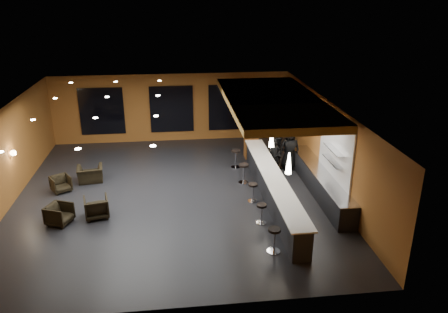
{
  "coord_description": "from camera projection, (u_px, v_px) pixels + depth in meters",
  "views": [
    {
      "loc": [
        0.12,
        -15.42,
        7.54
      ],
      "look_at": [
        2.0,
        0.5,
        1.3
      ],
      "focal_mm": 35.0,
      "sensor_mm": 36.0,
      "label": 1
    }
  ],
  "objects": [
    {
      "name": "pendant_0",
      "position": [
        289.0,
        163.0,
        13.77
      ],
      "size": [
        0.2,
        0.2,
        0.7
      ],
      "primitive_type": "cone",
      "color": "white",
      "rests_on": "wood_soffit"
    },
    {
      "name": "window_center",
      "position": [
        172.0,
        109.0,
        22.34
      ],
      "size": [
        2.2,
        0.06,
        2.4
      ],
      "primitive_type": "cube",
      "color": "black",
      "rests_on": "wall_back"
    },
    {
      "name": "armchair_d",
      "position": [
        90.0,
        174.0,
        18.01
      ],
      "size": [
        1.13,
        1.03,
        0.66
      ],
      "primitive_type": "imported",
      "rotation": [
        0.0,
        0.0,
        3.29
      ],
      "color": "black",
      "rests_on": "floor"
    },
    {
      "name": "bar_stool_1",
      "position": [
        261.0,
        211.0,
        14.76
      ],
      "size": [
        0.36,
        0.36,
        0.72
      ],
      "rotation": [
        0.0,
        0.0,
        -0.06
      ],
      "color": "silver",
      "rests_on": "floor"
    },
    {
      "name": "window_right",
      "position": [
        230.0,
        107.0,
        22.67
      ],
      "size": [
        2.2,
        0.06,
        2.4
      ],
      "primitive_type": "cube",
      "color": "black",
      "rests_on": "wall_back"
    },
    {
      "name": "bar_counter",
      "position": [
        273.0,
        189.0,
        16.29
      ],
      "size": [
        0.6,
        8.0,
        1.0
      ],
      "primitive_type": "cube",
      "color": "black",
      "rests_on": "floor"
    },
    {
      "name": "bar_top",
      "position": [
        273.0,
        176.0,
        16.1
      ],
      "size": [
        0.78,
        8.1,
        0.05
      ],
      "primitive_type": "cube",
      "color": "silver",
      "rests_on": "bar_counter"
    },
    {
      "name": "bar_stool_3",
      "position": [
        244.0,
        171.0,
        17.81
      ],
      "size": [
        0.42,
        0.42,
        0.83
      ],
      "rotation": [
        0.0,
        0.0,
        -0.09
      ],
      "color": "silver",
      "rests_on": "floor"
    },
    {
      "name": "bar_stool_4",
      "position": [
        236.0,
        156.0,
        19.34
      ],
      "size": [
        0.42,
        0.42,
        0.83
      ],
      "rotation": [
        0.0,
        0.0,
        -0.05
      ],
      "color": "silver",
      "rests_on": "floor"
    },
    {
      "name": "wall_left",
      "position": [
        4.0,
        159.0,
        15.7
      ],
      "size": [
        0.1,
        13.0,
        3.5
      ],
      "primitive_type": "cube",
      "color": "#925520",
      "rests_on": "floor"
    },
    {
      "name": "floor",
      "position": [
        175.0,
        195.0,
        17.01
      ],
      "size": [
        12.0,
        13.0,
        0.1
      ],
      "primitive_type": "cube",
      "color": "black",
      "rests_on": "ground"
    },
    {
      "name": "staff_a",
      "position": [
        274.0,
        157.0,
        18.56
      ],
      "size": [
        0.67,
        0.54,
        1.6
      ],
      "primitive_type": "imported",
      "rotation": [
        0.0,
        0.0,
        0.3
      ],
      "color": "black",
      "rests_on": "floor"
    },
    {
      "name": "prep_top",
      "position": [
        321.0,
        172.0,
        16.83
      ],
      "size": [
        0.72,
        6.0,
        0.03
      ],
      "primitive_type": "cube",
      "color": "silver",
      "rests_on": "prep_counter"
    },
    {
      "name": "armchair_c",
      "position": [
        61.0,
        184.0,
        17.14
      ],
      "size": [
        0.96,
        0.96,
        0.64
      ],
      "primitive_type": "imported",
      "rotation": [
        0.0,
        0.0,
        0.55
      ],
      "color": "black",
      "rests_on": "floor"
    },
    {
      "name": "window_left",
      "position": [
        102.0,
        111.0,
        21.96
      ],
      "size": [
        2.2,
        0.06,
        2.4
      ],
      "primitive_type": "cube",
      "color": "black",
      "rests_on": "wall_back"
    },
    {
      "name": "bar_stool_2",
      "position": [
        253.0,
        190.0,
        16.27
      ],
      "size": [
        0.37,
        0.37,
        0.73
      ],
      "rotation": [
        0.0,
        0.0,
        -0.35
      ],
      "color": "silver",
      "rests_on": "floor"
    },
    {
      "name": "ceiling",
      "position": [
        171.0,
        106.0,
        15.71
      ],
      "size": [
        12.0,
        13.0,
        0.1
      ],
      "primitive_type": "cube",
      "color": "black"
    },
    {
      "name": "wall_shelf_upper",
      "position": [
        334.0,
        150.0,
        15.78
      ],
      "size": [
        0.3,
        1.5,
        0.03
      ],
      "primitive_type": "cube",
      "color": "silver",
      "rests_on": "wall_right"
    },
    {
      "name": "wall_right",
      "position": [
        328.0,
        146.0,
        17.02
      ],
      "size": [
        0.1,
        13.0,
        3.5
      ],
      "primitive_type": "cube",
      "color": "#925520",
      "rests_on": "floor"
    },
    {
      "name": "bar_stool_0",
      "position": [
        274.0,
        237.0,
        13.13
      ],
      "size": [
        0.41,
        0.41,
        0.8
      ],
      "rotation": [
        0.0,
        0.0,
        -0.09
      ],
      "color": "silver",
      "rests_on": "floor"
    },
    {
      "name": "wall_front",
      "position": [
        175.0,
        250.0,
        10.3
      ],
      "size": [
        12.0,
        0.1,
        3.5
      ],
      "primitive_type": "cube",
      "color": "#925520",
      "rests_on": "floor"
    },
    {
      "name": "wall_shelf_lower",
      "position": [
        333.0,
        161.0,
        15.94
      ],
      "size": [
        0.3,
        1.5,
        0.03
      ],
      "primitive_type": "cube",
      "color": "silver",
      "rests_on": "wall_right"
    },
    {
      "name": "column",
      "position": [
        252.0,
        122.0,
        20.09
      ],
      "size": [
        0.6,
        0.6,
        3.5
      ],
      "primitive_type": "cube",
      "color": "brown",
      "rests_on": "floor"
    },
    {
      "name": "staff_b",
      "position": [
        279.0,
        153.0,
        18.98
      ],
      "size": [
        0.94,
        0.85,
        1.6
      ],
      "primitive_type": "imported",
      "rotation": [
        0.0,
        0.0,
        0.37
      ],
      "color": "black",
      "rests_on": "floor"
    },
    {
      "name": "wall_sconce",
      "position": [
        13.0,
        153.0,
        16.16
      ],
      "size": [
        0.22,
        0.22,
        0.22
      ],
      "primitive_type": "sphere",
      "color": "#FFE5B2",
      "rests_on": "wall_left"
    },
    {
      "name": "prep_counter",
      "position": [
        320.0,
        183.0,
        16.99
      ],
      "size": [
        0.7,
        6.0,
        0.86
      ],
      "primitive_type": "cube",
      "color": "black",
      "rests_on": "floor"
    },
    {
      "name": "wood_soffit",
      "position": [
        273.0,
        101.0,
        17.14
      ],
      "size": [
        3.6,
        8.0,
        0.28
      ],
      "primitive_type": "cube",
      "color": "#AA7B31",
      "rests_on": "ceiling"
    },
    {
      "name": "pendant_2",
      "position": [
        259.0,
        119.0,
        18.39
      ],
      "size": [
        0.2,
        0.2,
        0.7
      ],
      "primitive_type": "cone",
      "color": "white",
      "rests_on": "wood_soffit"
    },
    {
      "name": "wall_back",
      "position": [
        172.0,
        108.0,
        22.42
      ],
      "size": [
        12.0,
        0.1,
        3.5
      ],
      "primitive_type": "cube",
      "color": "#925520",
      "rests_on": "floor"
    },
    {
      "name": "pendant_1",
      "position": [
        272.0,
        138.0,
        16.08
      ],
      "size": [
        0.2,
        0.2,
        0.7
      ],
      "primitive_type": "cone",
      "color": "white",
      "rests_on": "wood_soffit"
    },
    {
      "name": "armchair_a",
      "position": [
        59.0,
        214.0,
        14.8
      ],
      "size": [
        0.99,
        0.98,
        0.7
      ],
      "primitive_type": "imported",
      "rotation": [
        0.0,
        0.0,
        1.19
      ],
      "color": "black",
      "rests_on": "floor"
    },
    {
      "name": "staff_c",
      "position": [
        290.0,
        149.0,
        19.04
      ],
      "size": [
        0.94,
        0.63,
        1.88
      ],
      "primitive_type": "imported",
      "rotation": [
        0.0,
        0.0,
        0.04
      ],
      "color": "black",
      "rests_on": "floor"
    },
    {
      "name": "armchair_b",
      "position": [
        96.0,
        207.0,
        15.22
      ],
      "size": [
        0.96,
        0.97,
        0.75
      ],
      "primitive_type": "imported",
      "rotation": [
        0.0,
        0.0,
        3.36
      ],
      "color": "black",
      "rests_on": "floor"
    },
    {
      "name": "tile_backsplash",
      "position": [
        336.0,
        149.0,
        16.0
      ],
      "size": [
        0.06,
        3.2,
        2.4
      ],
      "primitive_type": "cube",
      "color": "white",
      "rests_on": "wall_right"
    }
  ]
}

